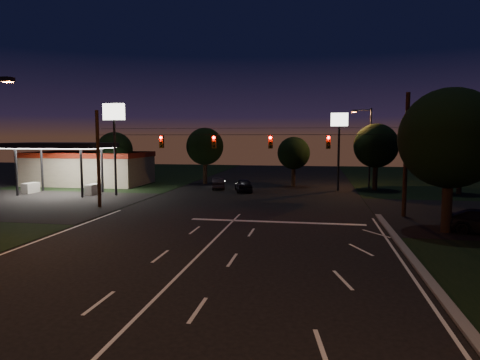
% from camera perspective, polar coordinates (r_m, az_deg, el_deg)
% --- Properties ---
extents(ground, '(140.00, 140.00, 0.00)m').
position_cam_1_polar(ground, '(19.24, -7.60, -11.90)').
color(ground, black).
rests_on(ground, ground).
extents(cross_street_left, '(20.00, 16.00, 0.02)m').
position_cam_1_polar(cross_street_left, '(42.56, -27.07, -2.75)').
color(cross_street_left, black).
rests_on(cross_street_left, ground).
extents(center_line, '(0.14, 40.00, 0.01)m').
position_cam_1_polar(center_line, '(14.03, -15.52, -18.93)').
color(center_line, silver).
rests_on(center_line, ground).
extents(stop_bar, '(12.00, 0.50, 0.01)m').
position_cam_1_polar(stop_bar, '(29.64, 4.85, -5.59)').
color(stop_bar, silver).
rests_on(stop_bar, ground).
extents(utility_pole_right, '(0.30, 0.30, 9.00)m').
position_cam_1_polar(utility_pole_right, '(33.57, 20.96, -4.62)').
color(utility_pole_right, black).
rests_on(utility_pole_right, ground).
extents(utility_pole_left, '(0.28, 0.28, 8.00)m').
position_cam_1_polar(utility_pole_left, '(37.40, -18.19, -3.50)').
color(utility_pole_left, black).
rests_on(utility_pole_left, ground).
extents(signal_span, '(24.00, 0.40, 1.56)m').
position_cam_1_polar(signal_span, '(32.90, 0.27, 5.19)').
color(signal_span, black).
rests_on(signal_span, ground).
extents(gas_station, '(14.20, 16.10, 5.25)m').
position_cam_1_polar(gas_station, '(55.30, -19.71, 1.84)').
color(gas_station, gray).
rests_on(gas_station, ground).
extents(pole_sign_left_near, '(2.20, 0.30, 9.10)m').
position_cam_1_polar(pole_sign_left_near, '(44.09, -16.43, 7.02)').
color(pole_sign_left_near, black).
rests_on(pole_sign_left_near, ground).
extents(pole_sign_right, '(1.80, 0.30, 8.40)m').
position_cam_1_polar(pole_sign_right, '(47.51, 13.07, 6.10)').
color(pole_sign_right, black).
rests_on(pole_sign_right, ground).
extents(street_light_right_far, '(2.20, 0.35, 9.00)m').
position_cam_1_polar(street_light_right_far, '(49.76, 16.67, 4.83)').
color(street_light_right_far, black).
rests_on(street_light_right_far, ground).
extents(tree_right_near, '(6.00, 6.00, 8.76)m').
position_cam_1_polar(tree_right_near, '(28.71, 26.18, 4.87)').
color(tree_right_near, black).
rests_on(tree_right_near, ground).
extents(tree_far_a, '(4.20, 4.20, 6.42)m').
position_cam_1_polar(tree_far_a, '(53.14, -16.28, 3.82)').
color(tree_far_a, black).
rests_on(tree_far_a, ground).
extents(tree_far_b, '(4.60, 4.60, 6.98)m').
position_cam_1_polar(tree_far_b, '(53.36, -4.65, 4.42)').
color(tree_far_b, black).
rests_on(tree_far_b, ground).
extents(tree_far_c, '(3.80, 3.80, 5.86)m').
position_cam_1_polar(tree_far_c, '(50.66, 7.19, 3.52)').
color(tree_far_c, black).
rests_on(tree_far_c, ground).
extents(tree_far_d, '(4.80, 4.80, 7.30)m').
position_cam_1_polar(tree_far_d, '(49.00, 17.68, 4.31)').
color(tree_far_d, black).
rests_on(tree_far_d, ground).
extents(tree_far_e, '(4.00, 4.00, 6.18)m').
position_cam_1_polar(tree_far_e, '(48.75, 27.34, 3.10)').
color(tree_far_e, black).
rests_on(tree_far_e, ground).
extents(car_oncoming_a, '(2.70, 4.44, 1.41)m').
position_cam_1_polar(car_oncoming_a, '(45.73, 0.48, -0.68)').
color(car_oncoming_a, black).
rests_on(car_oncoming_a, ground).
extents(car_oncoming_b, '(2.09, 4.06, 1.27)m').
position_cam_1_polar(car_oncoming_b, '(48.19, -2.88, -0.44)').
color(car_oncoming_b, black).
rests_on(car_oncoming_b, ground).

